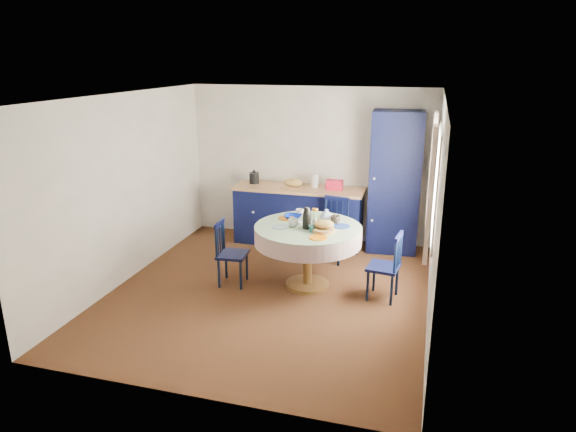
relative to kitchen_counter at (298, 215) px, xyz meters
name	(u,v)px	position (x,y,z in m)	size (l,w,h in m)	color
floor	(269,292)	(0.10, -1.90, -0.48)	(4.50, 4.50, 0.00)	black
ceiling	(267,96)	(0.10, -1.90, 2.02)	(4.50, 4.50, 0.00)	white
wall_back	(310,164)	(0.10, 0.35, 0.77)	(4.00, 0.02, 2.50)	white
wall_left	(126,189)	(-1.90, -1.90, 0.77)	(0.02, 4.50, 2.50)	white
wall_right	(436,212)	(2.10, -1.90, 0.77)	(0.02, 4.50, 2.50)	white
window	(434,183)	(2.05, -1.60, 1.04)	(0.10, 1.74, 1.45)	white
kitchen_counter	(298,215)	(0.00, 0.00, 0.00)	(2.10, 0.66, 1.18)	black
pantry_cabinet	(395,183)	(1.50, 0.10, 0.61)	(0.79, 0.58, 2.18)	black
dining_table	(308,236)	(0.55, -1.60, 0.24)	(1.39, 1.39, 1.12)	brown
chair_left	(230,253)	(-0.48, -1.79, -0.04)	(0.40, 0.42, 0.87)	black
chair_far	(333,229)	(0.68, -0.57, 0.00)	(0.48, 0.47, 0.95)	black
chair_right	(387,266)	(1.57, -1.69, -0.04)	(0.42, 0.44, 0.88)	black
mug_a	(293,223)	(0.36, -1.66, 0.42)	(0.13, 0.13, 0.11)	silver
mug_b	(312,229)	(0.64, -1.80, 0.40)	(0.09, 0.09, 0.08)	#29666A
mug_c	(335,219)	(0.86, -1.37, 0.41)	(0.13, 0.13, 0.10)	black
mug_d	(300,213)	(0.33, -1.21, 0.41)	(0.11, 0.11, 0.10)	silver
cobalt_bowl	(293,217)	(0.27, -1.35, 0.39)	(0.23, 0.23, 0.06)	navy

